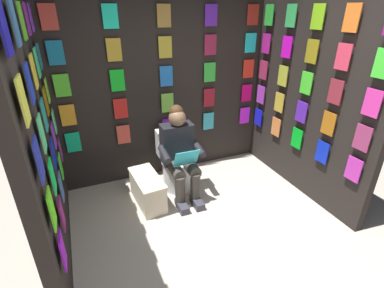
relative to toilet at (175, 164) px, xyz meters
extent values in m
plane|color=#B2A899|center=(-0.05, 1.67, -0.33)|extent=(30.00, 30.00, 0.00)
cube|color=black|center=(-0.05, -0.47, 0.85)|extent=(3.00, 0.10, 2.35)
cube|color=#0EB877|center=(1.21, -0.39, 0.38)|extent=(0.17, 0.01, 0.26)
cube|color=#D24234|center=(0.58, -0.39, 0.38)|extent=(0.17, 0.01, 0.26)
cube|color=purple|center=(-0.05, -0.39, 0.38)|extent=(0.17, 0.01, 0.26)
cube|color=#34AAC2|center=(-0.68, -0.39, 0.38)|extent=(0.17, 0.01, 0.26)
cube|color=#DC25E6|center=(-1.32, -0.39, 0.38)|extent=(0.17, 0.01, 0.26)
cube|color=orange|center=(1.21, -0.39, 0.74)|extent=(0.17, 0.01, 0.26)
cube|color=red|center=(0.58, -0.39, 0.74)|extent=(0.17, 0.01, 0.26)
cube|color=#68B239|center=(-0.05, -0.39, 0.74)|extent=(0.17, 0.01, 0.26)
cube|color=maroon|center=(-0.68, -0.39, 0.74)|extent=(0.17, 0.01, 0.26)
cube|color=#CB0D63|center=(-1.32, -0.39, 0.74)|extent=(0.17, 0.01, 0.26)
cube|color=green|center=(1.21, -0.39, 1.10)|extent=(0.17, 0.01, 0.26)
cube|color=#0FB91F|center=(0.58, -0.39, 1.10)|extent=(0.17, 0.01, 0.26)
cube|color=blue|center=(-0.05, -0.39, 1.10)|extent=(0.17, 0.01, 0.26)
cube|color=green|center=(-0.68, -0.39, 1.10)|extent=(0.17, 0.01, 0.26)
cube|color=red|center=(-1.32, -0.39, 1.10)|extent=(0.17, 0.01, 0.26)
cube|color=#13688F|center=(1.21, -0.39, 1.47)|extent=(0.17, 0.01, 0.26)
cube|color=#B99027|center=(0.58, -0.39, 1.47)|extent=(0.17, 0.01, 0.26)
cube|color=#B1992B|center=(-0.05, -0.39, 1.47)|extent=(0.17, 0.01, 0.26)
cube|color=maroon|center=(-0.68, -0.39, 1.47)|extent=(0.17, 0.01, 0.26)
cube|color=#1FD6D1|center=(-1.32, -0.39, 1.47)|extent=(0.17, 0.01, 0.26)
cube|color=#BB392C|center=(1.21, -0.39, 1.83)|extent=(0.17, 0.01, 0.26)
cube|color=#17E1B8|center=(0.58, -0.39, 1.83)|extent=(0.17, 0.01, 0.26)
cube|color=olive|center=(-0.05, -0.39, 1.83)|extent=(0.17, 0.01, 0.26)
cube|color=#5D22B6|center=(-0.68, -0.39, 1.83)|extent=(0.17, 0.01, 0.26)
cube|color=#A6231E|center=(-1.32, -0.39, 1.83)|extent=(0.17, 0.01, 0.26)
cube|color=black|center=(-1.55, 0.62, 0.85)|extent=(0.10, 2.09, 2.35)
cube|color=#1318CE|center=(-1.47, -0.23, 0.38)|extent=(0.01, 0.17, 0.26)
cube|color=orange|center=(-1.47, 0.19, 0.38)|extent=(0.01, 0.17, 0.26)
cube|color=#09B621|center=(-1.47, 0.62, 0.38)|extent=(0.01, 0.17, 0.26)
cube|color=#0E25C8|center=(-1.47, 1.05, 0.38)|extent=(0.01, 0.17, 0.26)
cube|color=#BF2DA9|center=(-1.47, 1.48, 0.38)|extent=(0.01, 0.17, 0.26)
cube|color=purple|center=(-1.47, -0.23, 0.74)|extent=(0.01, 0.17, 0.26)
cube|color=gold|center=(-1.47, 0.19, 0.74)|extent=(0.01, 0.17, 0.26)
cube|color=#5522B5|center=(-1.47, 0.62, 0.74)|extent=(0.01, 0.17, 0.26)
cube|color=#AE6417|center=(-1.47, 1.05, 0.74)|extent=(0.01, 0.17, 0.26)
cube|color=#993464|center=(-1.47, 1.48, 0.74)|extent=(0.01, 0.17, 0.26)
cube|color=#982850|center=(-1.47, -0.23, 1.10)|extent=(0.01, 0.17, 0.26)
cube|color=gold|center=(-1.47, 0.19, 1.10)|extent=(0.01, 0.17, 0.26)
cube|color=#43D72D|center=(-1.47, 0.62, 1.10)|extent=(0.01, 0.17, 0.26)
cube|color=maroon|center=(-1.47, 1.05, 1.10)|extent=(0.01, 0.17, 0.26)
cube|color=#E6339F|center=(-1.47, 1.48, 1.10)|extent=(0.01, 0.17, 0.26)
cube|color=#AD1A81|center=(-1.47, -0.23, 1.47)|extent=(0.01, 0.17, 0.26)
cube|color=#DA11C8|center=(-1.47, 0.19, 1.47)|extent=(0.01, 0.17, 0.26)
cube|color=olive|center=(-1.47, 0.62, 1.47)|extent=(0.01, 0.17, 0.26)
cube|color=#E23956|center=(-1.47, 1.05, 1.47)|extent=(0.01, 0.17, 0.26)
cube|color=#43DC36|center=(-1.47, 1.48, 1.47)|extent=(0.01, 0.17, 0.26)
cube|color=green|center=(-1.47, -0.23, 1.83)|extent=(0.01, 0.17, 0.26)
cube|color=green|center=(-1.47, 0.19, 1.83)|extent=(0.01, 0.17, 0.26)
cube|color=#7AC11A|center=(-1.47, 0.62, 1.83)|extent=(0.01, 0.17, 0.26)
cube|color=orange|center=(-1.47, 1.05, 1.83)|extent=(0.01, 0.17, 0.26)
cube|color=black|center=(1.45, 0.62, 0.85)|extent=(0.10, 2.09, 2.35)
cube|color=#980DD5|center=(1.36, 1.48, 0.38)|extent=(0.01, 0.17, 0.26)
cube|color=#8F1772|center=(1.36, 1.05, 0.38)|extent=(0.01, 0.17, 0.26)
cube|color=#3D6CB4|center=(1.36, 0.62, 0.38)|extent=(0.01, 0.17, 0.26)
cube|color=#3DF02B|center=(1.36, 0.19, 0.38)|extent=(0.01, 0.17, 0.26)
cube|color=#862F91|center=(1.36, -0.23, 0.38)|extent=(0.01, 0.17, 0.26)
cube|color=#52E614|center=(1.36, 1.48, 0.74)|extent=(0.01, 0.17, 0.26)
cube|color=#13E454|center=(1.36, 1.05, 0.74)|extent=(0.01, 0.17, 0.26)
cube|color=#0C1EAE|center=(1.36, 0.62, 0.74)|extent=(0.01, 0.17, 0.26)
cube|color=purple|center=(1.36, 0.19, 0.74)|extent=(0.01, 0.17, 0.26)
cube|color=#53F29D|center=(1.36, -0.23, 0.74)|extent=(0.01, 0.17, 0.26)
cube|color=#1F2DA9|center=(1.36, 1.48, 1.10)|extent=(0.01, 0.17, 0.26)
cube|color=#4ADF87|center=(1.36, 1.05, 1.10)|extent=(0.01, 0.17, 0.26)
cube|color=teal|center=(1.36, 0.62, 1.10)|extent=(0.01, 0.17, 0.26)
cube|color=#916008|center=(1.36, 0.19, 1.10)|extent=(0.01, 0.17, 0.26)
cube|color=#80D231|center=(1.36, -0.23, 1.10)|extent=(0.01, 0.17, 0.26)
cube|color=#DBDC42|center=(1.36, 1.48, 1.47)|extent=(0.01, 0.17, 0.26)
cube|color=#1B30AA|center=(1.36, 1.05, 1.47)|extent=(0.01, 0.17, 0.26)
cube|color=yellow|center=(1.36, 0.62, 1.47)|extent=(0.01, 0.17, 0.26)
cube|color=#32CE73|center=(1.36, 0.19, 1.47)|extent=(0.01, 0.17, 0.26)
cube|color=#1C6E8C|center=(1.36, -0.23, 1.47)|extent=(0.01, 0.17, 0.26)
cube|color=#161491|center=(1.36, 1.48, 1.83)|extent=(0.01, 0.17, 0.26)
cube|color=#2C5D8E|center=(1.36, 1.05, 1.83)|extent=(0.01, 0.17, 0.26)
cube|color=#4BAA23|center=(1.36, 0.62, 1.83)|extent=(0.01, 0.17, 0.26)
cube|color=#792198|center=(1.36, 0.19, 1.83)|extent=(0.01, 0.17, 0.26)
cube|color=#7832E9|center=(1.36, -0.23, 1.83)|extent=(0.01, 0.17, 0.26)
cylinder|color=white|center=(0.00, 0.08, -0.13)|extent=(0.38, 0.38, 0.40)
cylinder|color=white|center=(0.00, 0.08, 0.09)|extent=(0.41, 0.41, 0.02)
cube|color=white|center=(-0.01, -0.18, 0.25)|extent=(0.39, 0.19, 0.36)
cylinder|color=white|center=(0.00, -0.09, 0.25)|extent=(0.39, 0.08, 0.39)
cube|color=black|center=(0.00, 0.11, 0.36)|extent=(0.41, 0.23, 0.52)
sphere|color=brown|center=(0.00, 0.14, 0.71)|extent=(0.21, 0.21, 0.21)
sphere|color=#472D19|center=(0.00, 0.11, 0.78)|extent=(0.17, 0.17, 0.17)
cylinder|color=#38332D|center=(-0.09, 0.31, 0.11)|extent=(0.16, 0.40, 0.15)
cylinder|color=#38332D|center=(0.11, 0.30, 0.11)|extent=(0.16, 0.40, 0.15)
cylinder|color=#38332D|center=(-0.09, 0.49, -0.11)|extent=(0.12, 0.12, 0.42)
cylinder|color=#38332D|center=(0.11, 0.48, -0.11)|extent=(0.12, 0.12, 0.42)
cube|color=#33333D|center=(-0.08, 0.55, -0.28)|extent=(0.12, 0.26, 0.09)
cube|color=#33333D|center=(0.12, 0.54, -0.28)|extent=(0.12, 0.26, 0.09)
cylinder|color=black|center=(-0.21, 0.29, 0.33)|extent=(0.09, 0.31, 0.13)
cylinder|color=black|center=(0.23, 0.28, 0.33)|extent=(0.09, 0.31, 0.13)
cube|color=#2CA8B7|center=(0.01, 0.45, 0.32)|extent=(0.30, 0.14, 0.23)
cube|color=beige|center=(0.46, 0.26, -0.15)|extent=(0.32, 0.65, 0.35)
cube|color=beige|center=(0.46, 0.26, 0.04)|extent=(0.34, 0.67, 0.03)
camera|label=1|loc=(1.11, 3.19, 1.91)|focal=26.72mm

